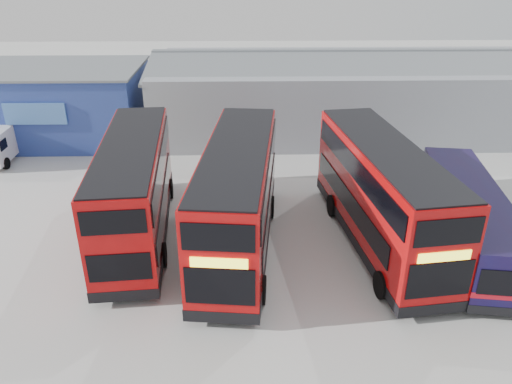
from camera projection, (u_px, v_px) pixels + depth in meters
The scene contains 7 objects.
ground_plane at pixel (258, 278), 21.13m from camera, with size 120.00×120.00×0.00m, color #AEAEA8.
office_block at pixel (58, 102), 35.87m from camera, with size 12.30×8.32×5.12m.
maintenance_shed at pixel (356, 93), 38.10m from camera, with size 30.50×12.00×5.89m.
double_decker_left at pixel (135, 191), 23.31m from camera, with size 3.65×11.44×4.76m.
double_decker_centre at pixel (238, 199), 22.33m from camera, with size 3.95×11.91×4.95m.
double_decker_right at pixel (381, 197), 22.64m from camera, with size 4.20×11.75×4.87m.
single_decker_blue at pixel (469, 220), 22.73m from camera, with size 3.94×10.92×2.90m.
Camera 1 is at (-0.48, -17.36, 12.58)m, focal length 35.00 mm.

